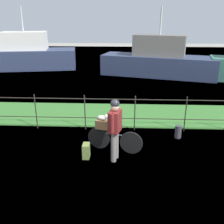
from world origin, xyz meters
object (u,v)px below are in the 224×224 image
Objects in this scene: backpack_on_paving at (86,151)px; mooring_bollard at (178,132)px; moored_boat_far at (26,55)px; cyclist_person at (115,125)px; wooden_crate at (102,124)px; bicycle_main at (114,140)px; moored_boat_near at (158,61)px; terrier_dog at (103,117)px.

mooring_bollard reaches higher than backpack_on_paving.
cyclist_person is at bearing -60.96° from moored_boat_far.
cyclist_person is 0.24× the size of moored_boat_far.
backpack_on_paving is at bearing -128.26° from wooden_crate.
bicycle_main is 3.87× the size of backpack_on_paving.
cyclist_person is 0.23× the size of moored_boat_near.
backpack_on_paving is 0.06× the size of moored_boat_near.
backpack_on_paving is at bearing -153.89° from mooring_bollard.
bicycle_main is 9.99m from moored_boat_near.
moored_boat_near is (2.70, 9.60, 0.15)m from wooden_crate.
cyclist_person is at bearing 86.14° from backpack_on_paving.
bicycle_main is 4.78× the size of terrier_dog.
cyclist_person is at bearing -102.95° from moored_boat_near.
wooden_crate is 0.05× the size of moored_boat_near.
moored_boat_near is (0.41, 8.79, 0.71)m from mooring_bollard.
bicycle_main is at bearing 120.51° from backpack_on_paving.
backpack_on_paving is 3.00m from mooring_bollard.
cyclist_person reaches higher than bicycle_main.
wooden_crate is 0.21× the size of cyclist_person.
moored_boat_far is at bearing 128.95° from mooring_bollard.
cyclist_person reaches higher than mooring_bollard.
backpack_on_paving is (-0.73, -0.42, -0.14)m from bicycle_main.
bicycle_main reaches higher than backpack_on_paving.
cyclist_person is at bearing -58.88° from terrier_dog.
moored_boat_far is (-6.67, 12.02, -0.06)m from cyclist_person.
terrier_dog is at bearing -105.59° from moored_boat_near.
moored_boat_near is at bearing 77.05° from cyclist_person.
bicycle_main is at bearing 94.57° from cyclist_person.
moored_boat_near is at bearing 76.22° from bicycle_main.
wooden_crate is at bearing 142.45° from backpack_on_paving.
wooden_crate is 0.85× the size of mooring_bollard.
bicycle_main is 0.70m from terrier_dog.
terrier_dog reaches higher than bicycle_main.
terrier_dog is at bearing 164.15° from bicycle_main.
mooring_bollard is 0.06× the size of moored_boat_far.
moored_boat_near is (2.68, 9.60, -0.05)m from terrier_dog.
cyclist_person is at bearing -57.45° from wooden_crate.
backpack_on_paving is at bearing -150.20° from bicycle_main.
wooden_crate is 0.86m from backpack_on_paving.
mooring_bollard is at bearing 19.47° from wooden_crate.
wooden_crate is at bearing 164.15° from bicycle_main.
wooden_crate is 13.07m from moored_boat_far.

